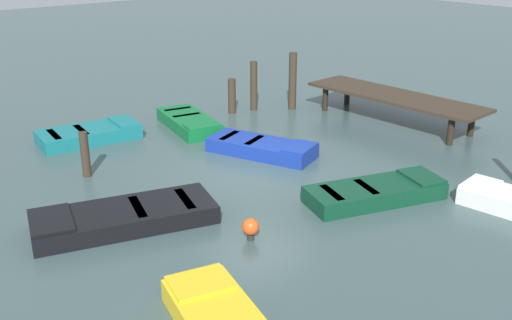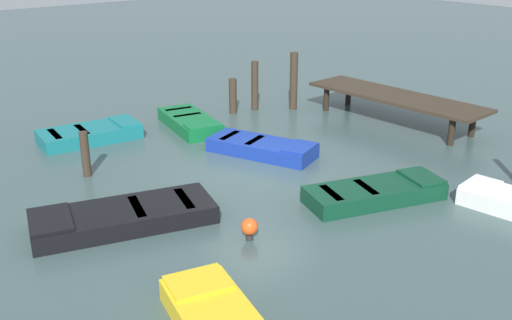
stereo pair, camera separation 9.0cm
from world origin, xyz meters
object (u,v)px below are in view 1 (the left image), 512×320
(rowboat_teal, at_px, (89,134))
(mooring_piling_mid_left, at_px, (232,96))
(rowboat_green, at_px, (189,122))
(rowboat_black, at_px, (123,217))
(mooring_piling_center, at_px, (293,81))
(marker_buoy, at_px, (251,227))
(mooring_piling_mid_right, at_px, (85,154))
(rowboat_dark_green, at_px, (376,192))
(mooring_piling_far_left, at_px, (254,86))
(rowboat_blue, at_px, (262,147))
(dock_segment, at_px, (395,98))

(rowboat_teal, bearing_deg, mooring_piling_mid_left, 2.28)
(rowboat_teal, xyz_separation_m, rowboat_green, (0.95, 3.02, 0.00))
(rowboat_black, xyz_separation_m, mooring_piling_center, (-4.38, 9.06, 0.81))
(marker_buoy, bearing_deg, mooring_piling_center, 132.18)
(mooring_piling_mid_right, height_order, marker_buoy, mooring_piling_mid_right)
(rowboat_dark_green, xyz_separation_m, marker_buoy, (-0.39, -3.53, 0.07))
(rowboat_black, relative_size, mooring_piling_center, 2.04)
(rowboat_black, relative_size, mooring_piling_far_left, 2.37)
(rowboat_teal, distance_m, mooring_piling_center, 7.35)
(mooring_piling_mid_right, bearing_deg, mooring_piling_far_left, 105.51)
(rowboat_dark_green, bearing_deg, marker_buoy, -168.20)
(rowboat_green, distance_m, rowboat_blue, 3.36)
(rowboat_black, height_order, rowboat_green, same)
(rowboat_green, bearing_deg, rowboat_blue, 16.47)
(rowboat_blue, xyz_separation_m, mooring_piling_mid_left, (-3.89, 1.88, 0.40))
(rowboat_green, relative_size, mooring_piling_far_left, 1.78)
(dock_segment, distance_m, rowboat_black, 10.63)
(dock_segment, bearing_deg, rowboat_dark_green, -57.98)
(rowboat_dark_green, xyz_separation_m, mooring_piling_mid_left, (-8.00, 1.80, 0.40))
(mooring_piling_mid_left, bearing_deg, mooring_piling_far_left, 78.58)
(rowboat_black, distance_m, mooring_piling_center, 10.10)
(rowboat_dark_green, distance_m, marker_buoy, 3.55)
(rowboat_dark_green, distance_m, mooring_piling_mid_right, 7.45)
(rowboat_blue, xyz_separation_m, mooring_piling_center, (-2.92, 3.87, 0.81))
(mooring_piling_mid_right, bearing_deg, mooring_piling_center, 98.31)
(rowboat_teal, distance_m, mooring_piling_mid_left, 5.21)
(mooring_piling_mid_left, height_order, marker_buoy, mooring_piling_mid_left)
(mooring_piling_center, height_order, mooring_piling_mid_right, mooring_piling_center)
(dock_segment, relative_size, mooring_piling_mid_left, 5.15)
(rowboat_green, height_order, marker_buoy, marker_buoy)
(rowboat_blue, xyz_separation_m, mooring_piling_far_left, (-3.72, 2.74, 0.66))
(rowboat_dark_green, height_order, marker_buoy, marker_buoy)
(rowboat_dark_green, bearing_deg, rowboat_black, 171.48)
(rowboat_teal, relative_size, mooring_piling_center, 1.52)
(rowboat_dark_green, bearing_deg, rowboat_blue, 109.27)
(rowboat_dark_green, bearing_deg, dock_segment, 52.90)
(rowboat_black, bearing_deg, mooring_piling_mid_right, -84.28)
(mooring_piling_center, bearing_deg, rowboat_black, -64.20)
(dock_segment, height_order, rowboat_green, dock_segment)
(dock_segment, bearing_deg, rowboat_green, -126.57)
(rowboat_teal, relative_size, marker_buoy, 6.45)
(rowboat_teal, distance_m, rowboat_dark_green, 9.06)
(rowboat_blue, distance_m, mooring_piling_mid_right, 4.91)
(dock_segment, relative_size, rowboat_black, 1.51)
(rowboat_teal, height_order, mooring_piling_center, mooring_piling_center)
(mooring_piling_far_left, bearing_deg, mooring_piling_center, 54.92)
(dock_segment, xyz_separation_m, rowboat_dark_green, (3.67, -5.29, -0.63))
(rowboat_black, distance_m, mooring_piling_far_left, 9.49)
(rowboat_teal, height_order, rowboat_black, same)
(rowboat_blue, distance_m, marker_buoy, 5.07)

